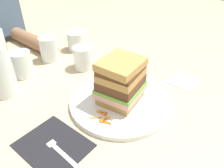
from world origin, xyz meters
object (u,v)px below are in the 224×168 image
sandwich (120,81)px  empty_tumbler_1 (76,41)px  napkin_dark (53,145)px  juice_glass (83,59)px  main_plate (120,101)px  napkin_pink (183,81)px  knife (148,76)px  fork (59,149)px  empty_tumbler_2 (49,49)px  empty_tumbler_0 (22,64)px

sandwich → empty_tumbler_1: (0.16, 0.37, -0.04)m
napkin_dark → juice_glass: bearing=35.3°
main_plate → napkin_pink: main_plate is taller
sandwich → juice_glass: size_ratio=1.66×
napkin_pink → napkin_dark: bearing=166.1°
knife → main_plate: bearing=-174.7°
fork → knife: size_ratio=0.83×
sandwich → fork: bearing=-179.4°
knife → empty_tumbler_1: size_ratio=2.56×
main_plate → napkin_dark: (-0.23, 0.02, -0.01)m
main_plate → napkin_dark: bearing=175.2°
sandwich → napkin_dark: (-0.23, 0.02, -0.08)m
empty_tumbler_2 → napkin_pink: (0.20, -0.47, -0.05)m
main_plate → juice_glass: size_ratio=3.53×
main_plate → empty_tumbler_0: size_ratio=3.27×
sandwich → fork: 0.24m
juice_glass → empty_tumbler_2: (-0.04, 0.15, 0.01)m
sandwich → empty_tumbler_0: sandwich is taller
main_plate → empty_tumbler_1: 0.41m
fork → empty_tumbler_0: 0.38m
main_plate → empty_tumbler_2: 0.38m
fork → empty_tumbler_2: 0.46m
main_plate → sandwich: sandwich is taller
juice_glass → sandwich: bearing=-107.6°
main_plate → empty_tumbler_0: empty_tumbler_0 is taller
napkin_pink → empty_tumbler_1: bearing=97.9°
empty_tumbler_1 → main_plate: bearing=-113.7°
main_plate → napkin_dark: size_ratio=1.83×
main_plate → napkin_dark: main_plate is taller
napkin_dark → fork: size_ratio=0.98×
sandwich → empty_tumbler_0: 0.37m
empty_tumbler_1 → fork: bearing=-136.1°
fork → knife: bearing=2.8°
empty_tumbler_0 → empty_tumbler_1: (0.27, 0.02, -0.01)m
napkin_dark → sandwich: bearing=-5.0°
knife → empty_tumbler_0: size_ratio=2.20×
fork → empty_tumbler_1: size_ratio=2.13×
fork → napkin_pink: 0.46m
fork → juice_glass: bearing=38.0°
fork → empty_tumbler_1: 0.54m
sandwich → juice_glass: (0.07, 0.23, -0.04)m
empty_tumbler_0 → napkin_pink: 0.56m
fork → empty_tumbler_2: size_ratio=1.75×
sandwich → napkin_pink: sandwich is taller
fork → napkin_dark: bearing=88.7°
sandwich → empty_tumbler_1: size_ratio=1.79×
napkin_dark → juice_glass: juice_glass is taller
juice_glass → empty_tumbler_1: size_ratio=1.08×
sandwich → knife: bearing=5.5°
napkin_dark → empty_tumbler_1: bearing=42.2°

